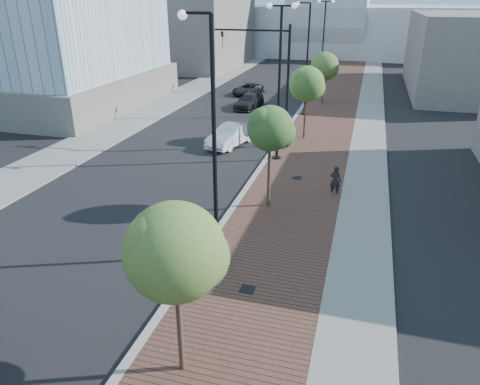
# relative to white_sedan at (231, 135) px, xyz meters

# --- Properties ---
(sidewalk) EXTENTS (7.00, 140.00, 0.12)m
(sidewalk) POSITION_rel_white_sedan_xyz_m (6.60, 15.90, -0.67)
(sidewalk) COLOR #4C2D23
(sidewalk) RESTS_ON ground
(concrete_strip) EXTENTS (2.40, 140.00, 0.13)m
(concrete_strip) POSITION_rel_white_sedan_xyz_m (9.30, 15.90, -0.67)
(concrete_strip) COLOR slate
(concrete_strip) RESTS_ON ground
(curb) EXTENTS (0.30, 140.00, 0.14)m
(curb) POSITION_rel_white_sedan_xyz_m (3.10, 15.90, -0.66)
(curb) COLOR gray
(curb) RESTS_ON ground
(west_sidewalk) EXTENTS (4.00, 140.00, 0.12)m
(west_sidewalk) POSITION_rel_white_sedan_xyz_m (-9.90, 15.90, -0.67)
(west_sidewalk) COLOR slate
(west_sidewalk) RESTS_ON ground
(white_sedan) EXTENTS (2.64, 4.69, 1.46)m
(white_sedan) POSITION_rel_white_sedan_xyz_m (0.00, 0.00, 0.00)
(white_sedan) COLOR silver
(white_sedan) RESTS_ON ground
(dark_car_mid) EXTENTS (2.94, 4.46, 1.14)m
(dark_car_mid) POSITION_rel_white_sedan_xyz_m (-3.47, 17.52, -0.16)
(dark_car_mid) COLOR black
(dark_car_mid) RESTS_ON ground
(dark_car_far) EXTENTS (2.32, 4.61, 1.28)m
(dark_car_far) POSITION_rel_white_sedan_xyz_m (-1.68, 11.42, -0.09)
(dark_car_far) COLOR black
(dark_car_far) RESTS_ON ground
(pedestrian) EXTENTS (0.62, 0.44, 1.59)m
(pedestrian) POSITION_rel_white_sedan_xyz_m (7.72, -6.62, 0.07)
(pedestrian) COLOR black
(pedestrian) RESTS_ON ground
(streetlight_1) EXTENTS (1.44, 0.56, 9.21)m
(streetlight_1) POSITION_rel_white_sedan_xyz_m (3.59, -14.10, 3.61)
(streetlight_1) COLOR black
(streetlight_1) RESTS_ON ground
(streetlight_2) EXTENTS (1.72, 0.56, 9.28)m
(streetlight_2) POSITION_rel_white_sedan_xyz_m (3.70, -2.10, 4.09)
(streetlight_2) COLOR black
(streetlight_2) RESTS_ON ground
(streetlight_3) EXTENTS (1.44, 0.56, 9.21)m
(streetlight_3) POSITION_rel_white_sedan_xyz_m (3.59, 9.90, 3.61)
(streetlight_3) COLOR black
(streetlight_3) RESTS_ON ground
(streetlight_4) EXTENTS (1.72, 0.56, 9.28)m
(streetlight_4) POSITION_rel_white_sedan_xyz_m (3.70, 21.90, 4.09)
(streetlight_4) COLOR black
(streetlight_4) RESTS_ON ground
(traffic_mast) EXTENTS (5.09, 0.20, 8.00)m
(traffic_mast) POSITION_rel_white_sedan_xyz_m (2.80, 0.90, 4.25)
(traffic_mast) COLOR black
(traffic_mast) RESTS_ON ground
(tree_0) EXTENTS (2.57, 2.55, 5.15)m
(tree_0) POSITION_rel_white_sedan_xyz_m (4.74, -20.07, 3.12)
(tree_0) COLOR #382619
(tree_0) RESTS_ON ground
(tree_1) EXTENTS (2.22, 2.14, 5.10)m
(tree_1) POSITION_rel_white_sedan_xyz_m (4.74, -9.07, 3.28)
(tree_1) COLOR #382619
(tree_1) RESTS_ON ground
(tree_2) EXTENTS (2.51, 2.48, 5.23)m
(tree_2) POSITION_rel_white_sedan_xyz_m (4.74, 2.93, 3.24)
(tree_2) COLOR #382619
(tree_2) RESTS_ON ground
(tree_3) EXTENTS (2.65, 2.65, 4.90)m
(tree_3) POSITION_rel_white_sedan_xyz_m (4.74, 14.93, 2.83)
(tree_3) COLOR #382619
(tree_3) RESTS_ON ground
(tower_podium) EXTENTS (19.00, 19.00, 3.00)m
(tower_podium) POSITION_rel_white_sedan_xyz_m (-20.90, 7.90, 0.77)
(tower_podium) COLOR #67615D
(tower_podium) RESTS_ON ground
(convention_center) EXTENTS (50.00, 30.00, 50.00)m
(convention_center) POSITION_rel_white_sedan_xyz_m (1.10, 60.90, 5.27)
(convention_center) COLOR #B2B8BC
(convention_center) RESTS_ON ground
(commercial_block_nw) EXTENTS (14.00, 20.00, 10.00)m
(commercial_block_nw) POSITION_rel_white_sedan_xyz_m (-16.90, 35.90, 4.27)
(commercial_block_nw) COLOR #615C58
(commercial_block_nw) RESTS_ON ground
(commercial_block_ne) EXTENTS (12.00, 22.00, 8.00)m
(commercial_block_ne) POSITION_rel_white_sedan_xyz_m (19.10, 25.90, 3.27)
(commercial_block_ne) COLOR #655F5B
(commercial_block_ne) RESTS_ON ground
(utility_cover_1) EXTENTS (0.50, 0.50, 0.02)m
(utility_cover_1) POSITION_rel_white_sedan_xyz_m (5.50, -16.10, -0.60)
(utility_cover_1) COLOR black
(utility_cover_1) RESTS_ON sidewalk
(utility_cover_2) EXTENTS (0.50, 0.50, 0.02)m
(utility_cover_2) POSITION_rel_white_sedan_xyz_m (5.50, -5.10, -0.60)
(utility_cover_2) COLOR black
(utility_cover_2) RESTS_ON sidewalk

